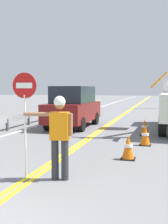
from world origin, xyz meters
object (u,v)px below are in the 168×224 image
object	(u,v)px
oncoming_suv_nearest	(73,107)
traffic_cone_tail	(145,128)
stop_sign_paddle	(25,101)
traffic_cone_mid	(145,136)
traffic_cone_lead	(128,147)
flagger_worker	(59,132)

from	to	relation	value
oncoming_suv_nearest	traffic_cone_tail	bearing A→B (deg)	-26.15
stop_sign_paddle	traffic_cone_tail	distance (m)	7.16
traffic_cone_tail	traffic_cone_mid	bearing A→B (deg)	-86.39
traffic_cone_lead	traffic_cone_tail	xyz separation A→B (m)	(0.22, 4.37, 0.00)
oncoming_suv_nearest	traffic_cone_mid	distance (m)	5.61
stop_sign_paddle	oncoming_suv_nearest	bearing A→B (deg)	99.88
stop_sign_paddle	traffic_cone_lead	size ratio (longest dim) A/B	3.33
traffic_cone_lead	stop_sign_paddle	bearing A→B (deg)	-131.21
traffic_cone_lead	traffic_cone_mid	bearing A→B (deg)	80.58
oncoming_suv_nearest	stop_sign_paddle	bearing A→B (deg)	-80.12
traffic_cone_mid	traffic_cone_lead	bearing A→B (deg)	-99.42
traffic_cone_tail	traffic_cone_lead	bearing A→B (deg)	-92.92
stop_sign_paddle	traffic_cone_lead	xyz separation A→B (m)	(2.01, 2.30, -1.37)
flagger_worker	traffic_cone_tail	distance (m)	6.78
traffic_cone_lead	traffic_cone_tail	distance (m)	4.37
flagger_worker	traffic_cone_lead	xyz separation A→B (m)	(1.25, 2.22, -0.71)
oncoming_suv_nearest	flagger_worker	bearing A→B (deg)	-75.06
oncoming_suv_nearest	traffic_cone_tail	xyz separation A→B (m)	(3.71, -1.82, -0.72)
traffic_cone_lead	flagger_worker	bearing A→B (deg)	-119.36
flagger_worker	stop_sign_paddle	bearing A→B (deg)	-173.93
flagger_worker	stop_sign_paddle	world-z (taller)	stop_sign_paddle
traffic_cone_lead	traffic_cone_mid	distance (m)	2.20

